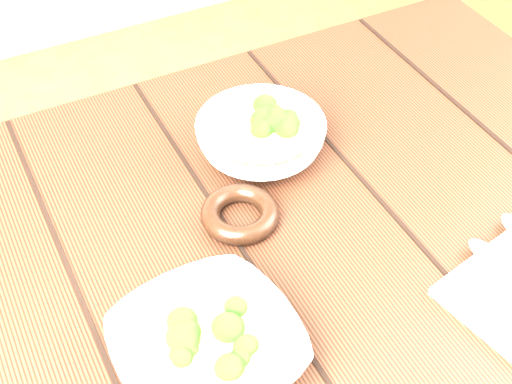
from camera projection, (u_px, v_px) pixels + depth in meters
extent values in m
cube|color=black|center=(262.00, 263.00, 0.89)|extent=(1.20, 0.80, 0.04)
cube|color=black|center=(410.00, 177.00, 1.54)|extent=(0.07, 0.07, 0.71)
imported|color=silver|center=(208.00, 347.00, 0.75)|extent=(0.21, 0.21, 0.05)
cylinder|color=olive|center=(207.00, 340.00, 0.74)|extent=(0.15, 0.15, 0.00)
ellipsoid|color=#2D7219|center=(220.00, 326.00, 0.75)|extent=(0.03, 0.03, 0.02)
ellipsoid|color=#2D7219|center=(209.00, 312.00, 0.76)|extent=(0.03, 0.03, 0.02)
ellipsoid|color=#2D7219|center=(179.00, 311.00, 0.76)|extent=(0.03, 0.03, 0.02)
ellipsoid|color=#2D7219|center=(184.00, 337.00, 0.74)|extent=(0.03, 0.03, 0.02)
ellipsoid|color=#2D7219|center=(180.00, 358.00, 0.72)|extent=(0.03, 0.03, 0.02)
ellipsoid|color=#2D7219|center=(204.00, 379.00, 0.70)|extent=(0.03, 0.03, 0.02)
ellipsoid|color=#2D7219|center=(224.00, 353.00, 0.72)|extent=(0.03, 0.03, 0.02)
ellipsoid|color=#2D7219|center=(245.00, 338.00, 0.74)|extent=(0.03, 0.03, 0.02)
imported|color=silver|center=(261.00, 139.00, 0.98)|extent=(0.22, 0.22, 0.06)
cylinder|color=olive|center=(261.00, 129.00, 0.97)|extent=(0.14, 0.14, 0.00)
ellipsoid|color=#2D7219|center=(270.00, 120.00, 0.98)|extent=(0.03, 0.03, 0.02)
ellipsoid|color=#2D7219|center=(263.00, 112.00, 0.99)|extent=(0.03, 0.03, 0.02)
ellipsoid|color=#2D7219|center=(244.00, 110.00, 0.99)|extent=(0.03, 0.03, 0.02)
ellipsoid|color=#2D7219|center=(246.00, 123.00, 0.97)|extent=(0.03, 0.03, 0.02)
ellipsoid|color=#2D7219|center=(238.00, 132.00, 0.96)|extent=(0.03, 0.03, 0.02)
ellipsoid|color=#2D7219|center=(246.00, 146.00, 0.94)|extent=(0.03, 0.03, 0.02)
ellipsoid|color=#2D7219|center=(266.00, 137.00, 0.95)|extent=(0.03, 0.03, 0.02)
ellipsoid|color=#2D7219|center=(283.00, 136.00, 0.95)|extent=(0.03, 0.03, 0.02)
ellipsoid|color=#2D7219|center=(297.00, 124.00, 0.97)|extent=(0.03, 0.03, 0.02)
torus|color=black|center=(240.00, 214.00, 0.90)|extent=(0.10, 0.10, 0.02)
ellipsoid|color=#ABA697|center=(485.00, 252.00, 0.86)|extent=(0.03, 0.05, 0.01)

